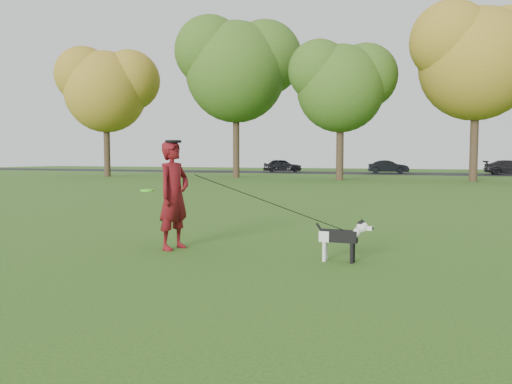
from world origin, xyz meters
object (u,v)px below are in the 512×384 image
at_px(car_mid, 388,167).
at_px(car_right, 511,167).
at_px(man, 174,195).
at_px(car_left, 283,166).
at_px(dog, 343,235).

xyz_separation_m(car_mid, car_right, (10.00, 0.00, 0.02)).
height_order(man, car_mid, man).
height_order(man, car_left, man).
bearing_deg(car_mid, car_left, 80.29).
relative_size(car_mid, car_right, 0.86).
distance_m(car_mid, car_right, 10.00).
distance_m(dog, car_right, 40.10).
relative_size(man, car_left, 0.46).
bearing_deg(car_right, car_left, 85.36).
relative_size(man, dog, 2.12).
relative_size(man, car_right, 0.42).
bearing_deg(car_mid, man, 172.14).
distance_m(man, dog, 2.80).
bearing_deg(dog, car_left, 109.66).
bearing_deg(car_right, man, 162.95).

